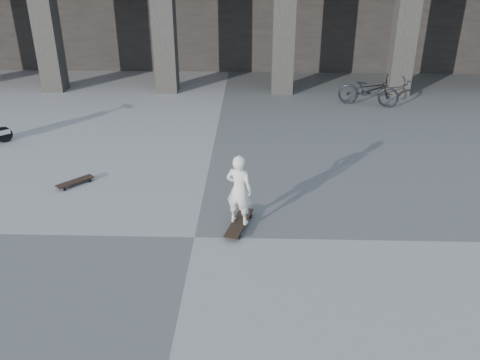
{
  "coord_description": "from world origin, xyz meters",
  "views": [
    {
      "loc": [
        0.97,
        -7.05,
        4.51
      ],
      "look_at": [
        0.72,
        0.84,
        0.65
      ],
      "focal_mm": 38.0,
      "sensor_mm": 36.0,
      "label": 1
    }
  ],
  "objects_px": {
    "child": "(239,190)",
    "bicycle": "(368,90)",
    "skateboard_spare": "(75,182)",
    "longboard": "(239,223)"
  },
  "relations": [
    {
      "from": "skateboard_spare",
      "to": "child",
      "type": "relative_size",
      "value": 0.55
    },
    {
      "from": "skateboard_spare",
      "to": "longboard",
      "type": "bearing_deg",
      "value": -70.8
    },
    {
      "from": "skateboard_spare",
      "to": "bicycle",
      "type": "height_order",
      "value": "bicycle"
    },
    {
      "from": "skateboard_spare",
      "to": "child",
      "type": "distance_m",
      "value": 3.68
    },
    {
      "from": "skateboard_spare",
      "to": "bicycle",
      "type": "relative_size",
      "value": 0.4
    },
    {
      "from": "child",
      "to": "bicycle",
      "type": "height_order",
      "value": "child"
    },
    {
      "from": "longboard",
      "to": "child",
      "type": "xyz_separation_m",
      "value": [
        -0.0,
        -0.0,
        0.63
      ]
    },
    {
      "from": "skateboard_spare",
      "to": "child",
      "type": "xyz_separation_m",
      "value": [
        3.3,
        -1.5,
        0.64
      ]
    },
    {
      "from": "child",
      "to": "bicycle",
      "type": "relative_size",
      "value": 0.72
    },
    {
      "from": "longboard",
      "to": "child",
      "type": "relative_size",
      "value": 0.86
    }
  ]
}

